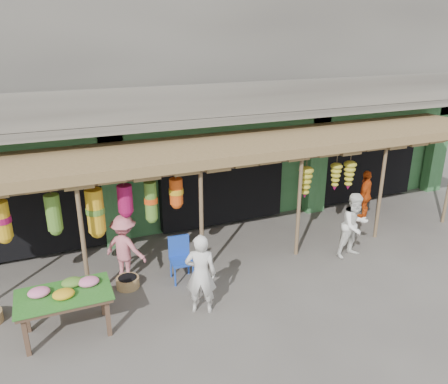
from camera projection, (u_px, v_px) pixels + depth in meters
name	position (u px, v px, depth m)	size (l,w,h in m)	color
ground	(257.00, 258.00, 10.75)	(80.00, 80.00, 0.00)	#514C47
building	(189.00, 95.00, 13.79)	(16.40, 6.80, 7.00)	gray
awning	(238.00, 149.00, 10.49)	(14.00, 2.70, 2.79)	brown
flower_table	(65.00, 295.00, 7.82)	(1.66, 0.97, 0.99)	#4F3828
blue_chair	(180.00, 256.00, 9.69)	(0.50, 0.51, 1.00)	#1C45B8
basket_right	(128.00, 282.00, 9.49)	(0.50, 0.50, 0.23)	#9C6D48
person_front	(201.00, 274.00, 8.44)	(0.61, 0.40, 1.67)	silver
person_right	(355.00, 226.00, 10.58)	(0.80, 0.62, 1.64)	white
person_vendor	(365.00, 195.00, 12.73)	(0.88, 0.37, 1.51)	#D85114
person_shopper	(125.00, 248.00, 9.60)	(0.99, 0.57, 1.53)	#D6717C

